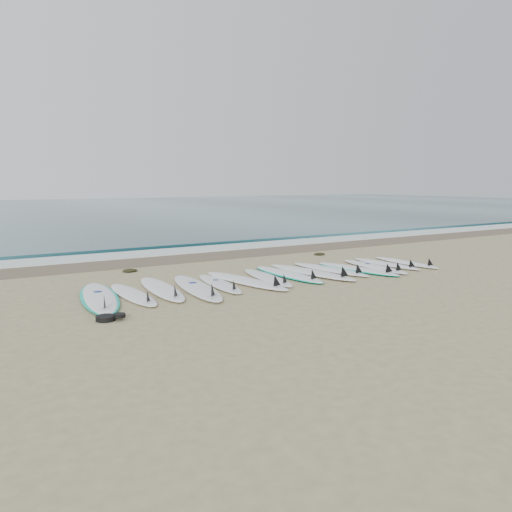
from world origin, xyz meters
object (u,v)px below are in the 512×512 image
surfboard_0 (99,297)px  surfboard_13 (407,262)px  leash_coil (109,318)px  surfboard_7 (289,274)px

surfboard_0 → surfboard_13: bearing=8.1°
leash_coil → surfboard_7: bearing=19.1°
surfboard_7 → surfboard_13: surfboard_7 is taller
surfboard_13 → leash_coil: size_ratio=5.03×
surfboard_0 → surfboard_13: (8.34, -0.12, -0.00)m
surfboard_7 → leash_coil: (-4.76, -1.65, -0.00)m
leash_coil → surfboard_0: bearing=81.4°
surfboard_7 → leash_coil: 5.04m
surfboard_0 → leash_coil: (-0.23, -1.53, -0.01)m
surfboard_0 → leash_coil: 1.55m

